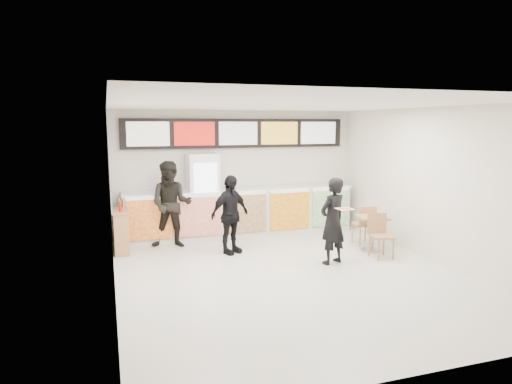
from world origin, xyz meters
name	(u,v)px	position (x,y,z in m)	size (l,w,h in m)	color
floor	(290,275)	(0.00, 0.00, 0.00)	(7.00, 7.00, 0.00)	beige
ceiling	(292,104)	(0.00, 0.00, 3.00)	(7.00, 7.00, 0.00)	white
wall_back	(237,172)	(0.00, 3.50, 1.50)	(6.00, 6.00, 0.00)	silver
wall_left	(111,201)	(-3.00, 0.00, 1.50)	(7.00, 7.00, 0.00)	silver
wall_right	(434,185)	(3.00, 0.00, 1.50)	(7.00, 7.00, 0.00)	silver
service_counter	(242,212)	(0.00, 3.09, 0.57)	(5.56, 0.77, 1.14)	silver
menu_board	(238,133)	(0.00, 3.41, 2.45)	(5.50, 0.14, 0.70)	black
drinks_fridge	(203,196)	(-0.93, 3.11, 1.00)	(0.70, 0.67, 2.00)	white
mirror_panel	(110,170)	(-2.99, 2.45, 1.75)	(0.01, 2.00, 1.50)	#B2B7BF
customer_main	(333,221)	(1.02, 0.38, 0.84)	(0.61, 0.40, 1.67)	black
customer_left	(171,204)	(-1.75, 2.55, 0.94)	(0.92, 0.71, 1.89)	black
customer_mid	(230,215)	(-0.67, 1.67, 0.82)	(0.96, 0.40, 1.64)	black
pizza_slice	(345,209)	(1.02, -0.07, 1.16)	(0.36, 0.36, 0.02)	beige
cafe_table	(372,227)	(2.24, 0.92, 0.52)	(0.72, 1.56, 0.88)	tan
condiment_ledge	(121,231)	(-2.82, 2.45, 0.46)	(0.33, 0.81, 1.08)	tan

